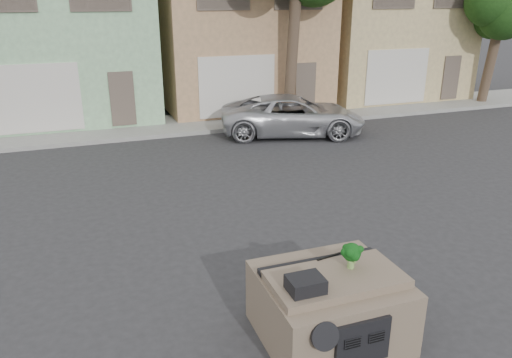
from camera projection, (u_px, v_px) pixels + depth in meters
ground_plane at (259, 247)px, 10.20m from camera, size 120.00×120.00×0.00m
sidewalk at (166, 126)px, 19.44m from camera, size 40.00×3.00×0.15m
townhouse_mint at (58, 23)px, 20.57m from camera, size 7.20×8.20×7.55m
townhouse_tan at (231, 21)px, 22.98m from camera, size 7.20×8.20×7.55m
townhouse_beige at (372, 18)px, 25.39m from camera, size 7.20×8.20×7.55m
silver_pickup at (292, 135)px, 18.52m from camera, size 5.71×3.85×1.45m
tree_near at (293, 12)px, 18.99m from camera, size 4.40×4.00×8.50m
tree_far at (494, 39)px, 22.63m from camera, size 3.20×3.00×6.00m
car_dashboard at (329, 303)px, 7.36m from camera, size 2.00×1.80×1.12m
instrument_hump at (306, 284)px, 6.64m from camera, size 0.48×0.38×0.20m
wiper_arm at (336, 254)px, 7.59m from camera, size 0.69×0.15×0.02m
broccoli at (351, 256)px, 7.17m from camera, size 0.33×0.33×0.40m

